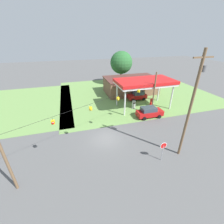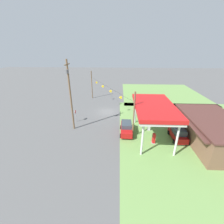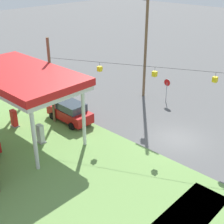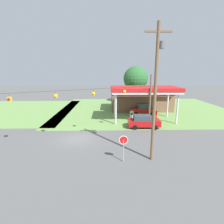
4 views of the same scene
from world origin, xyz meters
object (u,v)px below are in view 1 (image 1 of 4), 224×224
at_px(gas_station_canopy, 145,82).
at_px(fuel_pump_near, 134,105).
at_px(car_at_pumps_front, 149,112).
at_px(stop_sign_roadside, 163,148).
at_px(tree_behind_station, 121,63).
at_px(car_at_pumps_rear, 137,95).
at_px(gas_station_store, 131,85).
at_px(fuel_pump_far, 152,103).
at_px(utility_pole_main, 192,104).

bearing_deg(gas_station_canopy, fuel_pump_near, -179.95).
height_order(car_at_pumps_front, stop_sign_roadside, stop_sign_roadside).
distance_m(gas_station_canopy, tree_behind_station, 16.22).
distance_m(fuel_pump_near, car_at_pumps_front, 4.21).
relative_size(car_at_pumps_rear, tree_behind_station, 0.45).
xyz_separation_m(gas_station_store, stop_sign_roadside, (-5.63, -22.59, -0.12)).
relative_size(fuel_pump_near, car_at_pumps_front, 0.35).
bearing_deg(car_at_pumps_front, fuel_pump_far, 56.66).
height_order(gas_station_store, car_at_pumps_front, gas_station_store).
distance_m(fuel_pump_near, car_at_pumps_rear, 4.85).
height_order(gas_station_store, utility_pole_main, utility_pole_main).
xyz_separation_m(gas_station_store, fuel_pump_near, (-3.04, -8.86, -1.17)).
bearing_deg(gas_station_store, gas_station_canopy, -96.82).
xyz_separation_m(fuel_pump_near, tree_behind_station, (3.01, 16.15, 5.48)).
relative_size(car_at_pumps_front, stop_sign_roadside, 1.84).
relative_size(gas_station_store, fuel_pump_far, 7.89).
distance_m(car_at_pumps_rear, utility_pole_main, 18.49).
bearing_deg(car_at_pumps_rear, fuel_pump_near, 56.71).
height_order(gas_station_store, tree_behind_station, tree_behind_station).
height_order(fuel_pump_far, stop_sign_roadside, stop_sign_roadside).
bearing_deg(car_at_pumps_front, fuel_pump_near, 107.39).
height_order(fuel_pump_near, car_at_pumps_front, car_at_pumps_front).
bearing_deg(stop_sign_roadside, gas_station_canopy, -108.41).
height_order(car_at_pumps_rear, utility_pole_main, utility_pole_main).
distance_m(gas_station_canopy, utility_pole_main, 13.60).
bearing_deg(fuel_pump_far, stop_sign_roadside, -115.49).
xyz_separation_m(fuel_pump_near, fuel_pump_far, (3.95, 0.00, 0.00)).
xyz_separation_m(gas_station_store, fuel_pump_far, (0.92, -8.86, -1.17)).
distance_m(car_at_pumps_front, stop_sign_roadside, 10.44).
xyz_separation_m(gas_station_canopy, tree_behind_station, (1.03, 16.15, 1.16)).
bearing_deg(stop_sign_roadside, fuel_pump_near, -100.70).
height_order(gas_station_canopy, fuel_pump_far, gas_station_canopy).
height_order(fuel_pump_far, car_at_pumps_front, car_at_pumps_front).
relative_size(stop_sign_roadside, tree_behind_station, 0.27).
xyz_separation_m(gas_station_store, tree_behind_station, (-0.03, 7.29, 4.32)).
bearing_deg(gas_station_store, car_at_pumps_rear, -94.44).
distance_m(car_at_pumps_rear, stop_sign_roadside, 18.56).
relative_size(gas_station_canopy, fuel_pump_near, 6.76).
bearing_deg(car_at_pumps_rear, tree_behind_station, -91.59).
bearing_deg(stop_sign_roadside, gas_station_store, -103.99).
bearing_deg(gas_station_canopy, gas_station_store, 83.18).
bearing_deg(utility_pole_main, tree_behind_station, 84.42).
relative_size(car_at_pumps_rear, stop_sign_roadside, 1.67).
xyz_separation_m(gas_station_canopy, car_at_pumps_rear, (0.69, 4.04, -4.07)).
height_order(gas_station_store, stop_sign_roadside, gas_station_store).
bearing_deg(stop_sign_roadside, fuel_pump_far, -115.49).
height_order(fuel_pump_far, tree_behind_station, tree_behind_station).
bearing_deg(tree_behind_station, fuel_pump_far, -86.65).
distance_m(stop_sign_roadside, tree_behind_station, 30.73).
relative_size(gas_station_canopy, utility_pole_main, 0.91).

